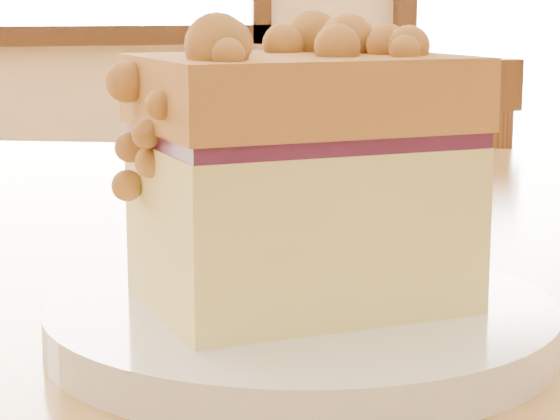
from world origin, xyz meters
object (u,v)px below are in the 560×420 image
at_px(cake_slice, 302,172).
at_px(cafe_table_main, 410,377).
at_px(plate, 301,323).
at_px(cafe_chair_main, 320,397).

bearing_deg(cake_slice, cafe_table_main, 47.98).
bearing_deg(cake_slice, plate, 82.67).
height_order(cafe_table_main, cafe_chair_main, cafe_chair_main).
relative_size(cafe_table_main, cake_slice, 10.49).
distance_m(cafe_table_main, cake_slice, 0.28).
relative_size(cafe_chair_main, plate, 3.89).
bearing_deg(plate, cafe_chair_main, 70.08).
height_order(cafe_table_main, cake_slice, cake_slice).
bearing_deg(plate, cafe_table_main, 53.48).
bearing_deg(cafe_table_main, plate, -102.33).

